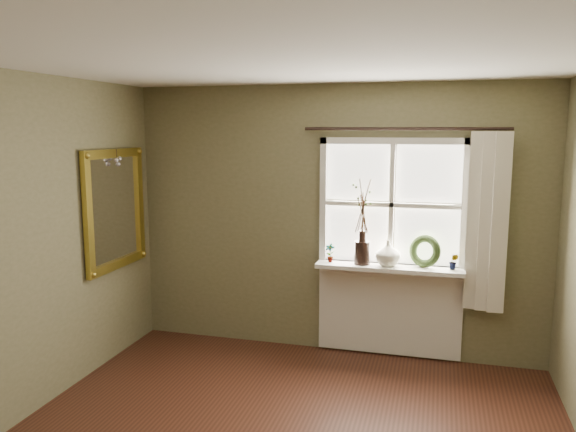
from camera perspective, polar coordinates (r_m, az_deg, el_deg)
The scene contains 13 objects.
ceiling at distance 3.21m, azimuth -2.74°, elevation 16.36°, with size 4.50×4.50×0.00m, color silver.
wall_back at distance 5.49m, azimuth 4.78°, elevation -0.40°, with size 4.00×0.10×2.60m, color #6B6646.
window_frame at distance 5.32m, azimuth 10.50°, elevation 1.15°, with size 1.36×0.06×1.24m.
window_sill at distance 5.32m, azimuth 10.22°, elevation -5.20°, with size 1.36×0.26×0.04m, color silver.
window_apron at distance 5.55m, azimuth 10.20°, elevation -9.34°, with size 1.36×0.04×0.88m, color silver.
dark_jug at distance 5.32m, azimuth 7.54°, elevation -3.71°, with size 0.15×0.15×0.22m, color black.
cream_vase at distance 5.29m, azimuth 10.12°, elevation -3.72°, with size 0.23×0.23×0.24m, color silver.
wreath at distance 5.32m, azimuth 13.71°, elevation -3.83°, with size 0.31×0.31×0.07m, color #2C401C.
potted_plant_left at distance 5.37m, azimuth 4.29°, elevation -3.76°, with size 0.09×0.06×0.18m, color #2C401C.
potted_plant_right at distance 5.29m, azimuth 16.48°, elevation -4.47°, with size 0.08×0.07×0.15m, color #2C401C.
curtain at distance 5.24m, azimuth 19.56°, elevation -0.61°, with size 0.36×0.12×1.59m, color beige.
curtain_rod at distance 5.21m, azimuth 11.77°, elevation 8.67°, with size 0.03×0.03×1.84m, color black.
gilt_mirror at distance 5.52m, azimuth -17.15°, elevation 0.71°, with size 0.10×0.95×1.13m.
Camera 1 is at (0.98, -3.03, 2.18)m, focal length 35.00 mm.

